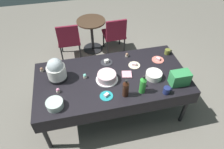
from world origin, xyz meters
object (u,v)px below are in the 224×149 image
(dessert_plate_coral, at_px, (158,59))
(cupcake_rose, at_px, (127,55))
(round_cafe_table, at_px, (92,30))
(dessert_plate_charcoal, at_px, (107,62))
(ceramic_snack_bowl, at_px, (154,75))
(coffee_mug_navy, at_px, (167,90))
(glass_salad_bowl, at_px, (55,104))
(cupcake_vanilla, at_px, (42,70))
(maroon_chair_left, at_px, (69,39))
(cupcake_lemon, at_px, (85,76))
(soda_bottle_cola, at_px, (126,88))
(coffee_mug_olive, at_px, (167,52))
(soda_bottle_lime_soda, at_px, (143,85))
(cupcake_cocoa, at_px, (58,90))
(frosted_layer_cake, at_px, (107,77))
(soda_carton, at_px, (180,78))
(potluck_table, at_px, (112,80))
(dessert_plate_teal, at_px, (106,96))
(cupcake_mint, at_px, (144,84))
(dessert_plate_cream, at_px, (134,65))
(slow_cooker, at_px, (56,70))
(maroon_chair_right, at_px, (115,33))

(dessert_plate_coral, xyz_separation_m, cupcake_rose, (-0.45, 0.19, 0.02))
(round_cafe_table, bearing_deg, dessert_plate_charcoal, -88.42)
(ceramic_snack_bowl, height_order, coffee_mug_navy, coffee_mug_navy)
(glass_salad_bowl, xyz_separation_m, cupcake_vanilla, (-0.18, 0.71, -0.01))
(dessert_plate_coral, bearing_deg, maroon_chair_left, 135.82)
(cupcake_lemon, bearing_deg, soda_bottle_cola, -42.96)
(coffee_mug_olive, bearing_deg, glass_salad_bowl, -159.27)
(soda_bottle_lime_soda, height_order, round_cafe_table, soda_bottle_lime_soda)
(cupcake_cocoa, relative_size, coffee_mug_olive, 0.54)
(dessert_plate_coral, distance_m, cupcake_rose, 0.49)
(frosted_layer_cake, distance_m, dessert_plate_coral, 0.91)
(soda_bottle_cola, bearing_deg, round_cafe_table, 93.95)
(coffee_mug_olive, height_order, coffee_mug_navy, coffee_mug_navy)
(maroon_chair_left, bearing_deg, soda_carton, -52.24)
(glass_salad_bowl, distance_m, ceramic_snack_bowl, 1.41)
(soda_bottle_lime_soda, height_order, maroon_chair_left, soda_bottle_lime_soda)
(ceramic_snack_bowl, relative_size, cupcake_vanilla, 3.43)
(potluck_table, distance_m, coffee_mug_navy, 0.79)
(cupcake_lemon, bearing_deg, frosted_layer_cake, -20.45)
(dessert_plate_teal, height_order, coffee_mug_navy, coffee_mug_navy)
(glass_salad_bowl, xyz_separation_m, coffee_mug_navy, (1.45, -0.10, 0.00))
(cupcake_mint, bearing_deg, ceramic_snack_bowl, 34.90)
(cupcake_cocoa, distance_m, soda_bottle_lime_soda, 1.12)
(potluck_table, bearing_deg, cupcake_rose, 50.28)
(maroon_chair_left, bearing_deg, cupcake_cocoa, -97.41)
(dessert_plate_cream, relative_size, soda_bottle_cola, 0.63)
(cupcake_vanilla, bearing_deg, round_cafe_table, 56.03)
(round_cafe_table, bearing_deg, soda_bottle_lime_soda, -79.76)
(ceramic_snack_bowl, bearing_deg, slow_cooker, 168.05)
(dessert_plate_teal, bearing_deg, maroon_chair_right, 73.38)
(soda_bottle_lime_soda, distance_m, coffee_mug_navy, 0.33)
(potluck_table, bearing_deg, dessert_plate_teal, -114.33)
(ceramic_snack_bowl, distance_m, cupcake_rose, 0.60)
(dessert_plate_teal, distance_m, cupcake_lemon, 0.47)
(soda_bottle_lime_soda, distance_m, soda_carton, 0.55)
(dessert_plate_cream, xyz_separation_m, cupcake_lemon, (-0.77, -0.10, 0.02))
(ceramic_snack_bowl, xyz_separation_m, dessert_plate_teal, (-0.73, -0.20, -0.03))
(dessert_plate_coral, distance_m, soda_carton, 0.55)
(dessert_plate_teal, distance_m, coffee_mug_navy, 0.80)
(dessert_plate_charcoal, relative_size, dessert_plate_coral, 0.98)
(ceramic_snack_bowl, relative_size, dessert_plate_coral, 1.23)
(dessert_plate_coral, distance_m, coffee_mug_navy, 0.68)
(dessert_plate_cream, distance_m, cupcake_cocoa, 1.19)
(dessert_plate_cream, bearing_deg, soda_carton, -45.43)
(cupcake_cocoa, bearing_deg, potluck_table, 8.89)
(dessert_plate_coral, height_order, cupcake_cocoa, cupcake_cocoa)
(frosted_layer_cake, bearing_deg, cupcake_lemon, 159.55)
(soda_carton, relative_size, maroon_chair_right, 0.31)
(slow_cooker, height_order, cupcake_cocoa, slow_cooker)
(dessert_plate_teal, bearing_deg, round_cafe_table, 87.22)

